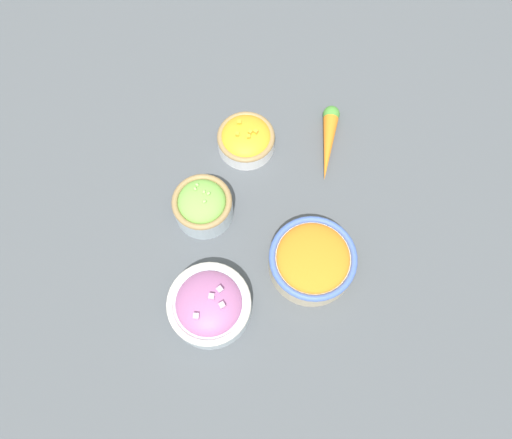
{
  "coord_description": "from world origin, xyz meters",
  "views": [
    {
      "loc": [
        0.31,
        0.12,
        0.91
      ],
      "look_at": [
        0.0,
        0.0,
        0.03
      ],
      "focal_mm": 35.0,
      "sensor_mm": 36.0,
      "label": 1
    }
  ],
  "objects_px": {
    "bowl_red_onion": "(209,305)",
    "loose_carrot": "(329,140)",
    "bowl_squash": "(246,139)",
    "bowl_lettuce": "(203,205)",
    "bowl_carrots": "(312,260)"
  },
  "relations": [
    {
      "from": "bowl_squash",
      "to": "bowl_lettuce",
      "type": "distance_m",
      "value": 0.17
    },
    {
      "from": "bowl_carrots",
      "to": "loose_carrot",
      "type": "height_order",
      "value": "bowl_carrots"
    },
    {
      "from": "bowl_squash",
      "to": "bowl_carrots",
      "type": "xyz_separation_m",
      "value": [
        0.19,
        0.2,
        0.01
      ]
    },
    {
      "from": "bowl_squash",
      "to": "bowl_carrots",
      "type": "relative_size",
      "value": 0.73
    },
    {
      "from": "bowl_lettuce",
      "to": "bowl_carrots",
      "type": "distance_m",
      "value": 0.23
    },
    {
      "from": "bowl_red_onion",
      "to": "bowl_carrots",
      "type": "bearing_deg",
      "value": 134.56
    },
    {
      "from": "bowl_red_onion",
      "to": "bowl_carrots",
      "type": "distance_m",
      "value": 0.2
    },
    {
      "from": "bowl_carrots",
      "to": "loose_carrot",
      "type": "distance_m",
      "value": 0.26
    },
    {
      "from": "bowl_squash",
      "to": "bowl_lettuce",
      "type": "relative_size",
      "value": 1.03
    },
    {
      "from": "bowl_squash",
      "to": "bowl_carrots",
      "type": "bearing_deg",
      "value": 46.41
    },
    {
      "from": "bowl_red_onion",
      "to": "loose_carrot",
      "type": "distance_m",
      "value": 0.41
    },
    {
      "from": "loose_carrot",
      "to": "bowl_squash",
      "type": "bearing_deg",
      "value": -80.89
    },
    {
      "from": "bowl_red_onion",
      "to": "loose_carrot",
      "type": "xyz_separation_m",
      "value": [
        -0.4,
        0.09,
        -0.02
      ]
    },
    {
      "from": "bowl_squash",
      "to": "loose_carrot",
      "type": "relative_size",
      "value": 0.69
    },
    {
      "from": "bowl_squash",
      "to": "bowl_lettuce",
      "type": "xyz_separation_m",
      "value": [
        0.17,
        -0.02,
        0.01
      ]
    }
  ]
}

